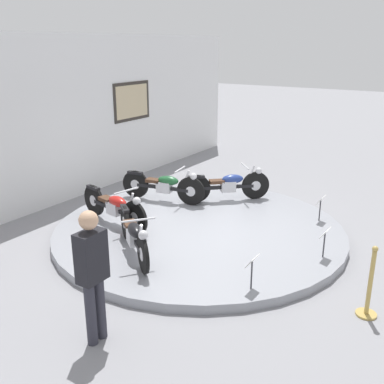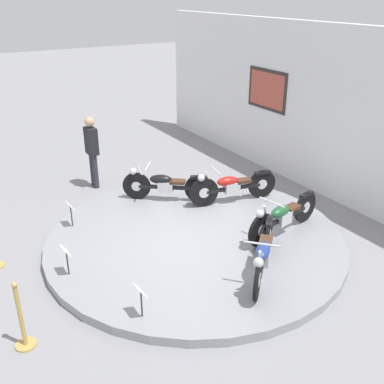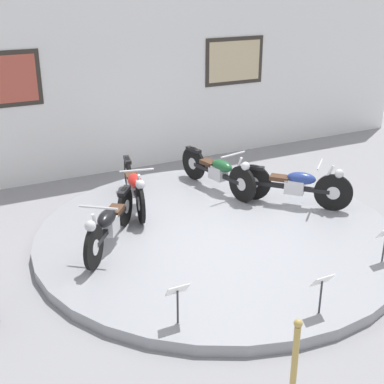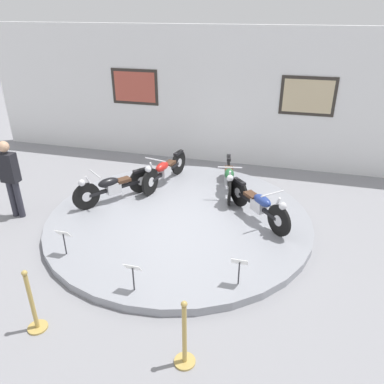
{
  "view_description": "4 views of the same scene",
  "coord_description": "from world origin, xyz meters",
  "px_view_note": "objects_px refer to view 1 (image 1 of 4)",
  "views": [
    {
      "loc": [
        -6.78,
        -4.22,
        3.5
      ],
      "look_at": [
        -0.26,
        -0.01,
        0.92
      ],
      "focal_mm": 42.0,
      "sensor_mm": 36.0,
      "label": 1
    },
    {
      "loc": [
        6.18,
        -3.87,
        4.36
      ],
      "look_at": [
        -0.28,
        0.09,
        0.9
      ],
      "focal_mm": 42.0,
      "sensor_mm": 36.0,
      "label": 2
    },
    {
      "loc": [
        -3.65,
        -6.37,
        3.8
      ],
      "look_at": [
        -0.25,
        0.37,
        0.69
      ],
      "focal_mm": 50.0,
      "sensor_mm": 36.0,
      "label": 3
    },
    {
      "loc": [
        2.06,
        -6.56,
        4.12
      ],
      "look_at": [
        0.28,
        0.03,
        0.73
      ],
      "focal_mm": 35.0,
      "sensor_mm": 36.0,
      "label": 4
    }
  ],
  "objects_px": {
    "motorcycle_blue": "(228,184)",
    "info_placard_front_centre": "(325,236)",
    "motorcycle_red": "(115,206)",
    "stanchion_post_left_of_entry": "(369,293)",
    "info_placard_front_left": "(252,265)",
    "visitor_standing": "(92,270)",
    "motorcycle_black": "(134,234)",
    "motorcycle_green": "(164,185)",
    "info_placard_front_right": "(321,203)"
  },
  "relations": [
    {
      "from": "motorcycle_red",
      "to": "info_placard_front_right",
      "type": "relative_size",
      "value": 3.81
    },
    {
      "from": "info_placard_front_left",
      "to": "visitor_standing",
      "type": "bearing_deg",
      "value": 148.63
    },
    {
      "from": "motorcycle_red",
      "to": "motorcycle_green",
      "type": "xyz_separation_m",
      "value": [
        1.6,
        -0.0,
        -0.0
      ]
    },
    {
      "from": "motorcycle_blue",
      "to": "motorcycle_red",
      "type": "bearing_deg",
      "value": 154.54
    },
    {
      "from": "motorcycle_red",
      "to": "info_placard_front_centre",
      "type": "bearing_deg",
      "value": -78.13
    },
    {
      "from": "motorcycle_red",
      "to": "visitor_standing",
      "type": "xyz_separation_m",
      "value": [
        -2.66,
        -2.09,
        0.44
      ]
    },
    {
      "from": "motorcycle_red",
      "to": "motorcycle_green",
      "type": "bearing_deg",
      "value": -0.02
    },
    {
      "from": "motorcycle_blue",
      "to": "info_placard_front_left",
      "type": "relative_size",
      "value": 2.9
    },
    {
      "from": "motorcycle_black",
      "to": "info_placard_front_centre",
      "type": "xyz_separation_m",
      "value": [
        1.62,
        -2.66,
        -0.01
      ]
    },
    {
      "from": "motorcycle_black",
      "to": "motorcycle_green",
      "type": "bearing_deg",
      "value": 25.54
    },
    {
      "from": "motorcycle_blue",
      "to": "info_placard_front_centre",
      "type": "height_order",
      "value": "motorcycle_blue"
    },
    {
      "from": "motorcycle_red",
      "to": "motorcycle_green",
      "type": "height_order",
      "value": "motorcycle_red"
    },
    {
      "from": "motorcycle_black",
      "to": "visitor_standing",
      "type": "height_order",
      "value": "visitor_standing"
    },
    {
      "from": "motorcycle_red",
      "to": "stanchion_post_left_of_entry",
      "type": "relative_size",
      "value": 1.9
    },
    {
      "from": "info_placard_front_left",
      "to": "visitor_standing",
      "type": "xyz_separation_m",
      "value": [
        -1.92,
        1.17,
        0.45
      ]
    },
    {
      "from": "motorcycle_blue",
      "to": "info_placard_front_left",
      "type": "distance_m",
      "value": 3.8
    },
    {
      "from": "info_placard_front_right",
      "to": "stanchion_post_left_of_entry",
      "type": "distance_m",
      "value": 3.04
    },
    {
      "from": "motorcycle_red",
      "to": "info_placard_front_left",
      "type": "xyz_separation_m",
      "value": [
        -0.74,
        -3.25,
        -0.02
      ]
    },
    {
      "from": "motorcycle_red",
      "to": "info_placard_front_left",
      "type": "height_order",
      "value": "motorcycle_red"
    },
    {
      "from": "motorcycle_green",
      "to": "info_placard_front_left",
      "type": "xyz_separation_m",
      "value": [
        -2.34,
        -3.25,
        -0.01
      ]
    },
    {
      "from": "motorcycle_red",
      "to": "motorcycle_blue",
      "type": "distance_m",
      "value": 2.68
    },
    {
      "from": "motorcycle_black",
      "to": "motorcycle_blue",
      "type": "height_order",
      "value": "motorcycle_blue"
    },
    {
      "from": "motorcycle_blue",
      "to": "info_placard_front_centre",
      "type": "relative_size",
      "value": 2.9
    },
    {
      "from": "motorcycle_black",
      "to": "motorcycle_blue",
      "type": "bearing_deg",
      "value": 0.06
    },
    {
      "from": "motorcycle_blue",
      "to": "info_placard_front_centre",
      "type": "xyz_separation_m",
      "value": [
        -1.62,
        -2.66,
        -0.01
      ]
    },
    {
      "from": "visitor_standing",
      "to": "motorcycle_black",
      "type": "bearing_deg",
      "value": 26.78
    },
    {
      "from": "info_placard_front_right",
      "to": "visitor_standing",
      "type": "distance_m",
      "value": 5.16
    },
    {
      "from": "motorcycle_green",
      "to": "info_placard_front_centre",
      "type": "xyz_separation_m",
      "value": [
        -0.8,
        -3.81,
        -0.01
      ]
    },
    {
      "from": "motorcycle_blue",
      "to": "motorcycle_black",
      "type": "bearing_deg",
      "value": -179.94
    },
    {
      "from": "motorcycle_black",
      "to": "info_placard_front_centre",
      "type": "relative_size",
      "value": 3.09
    },
    {
      "from": "motorcycle_green",
      "to": "info_placard_front_left",
      "type": "relative_size",
      "value": 3.81
    },
    {
      "from": "motorcycle_red",
      "to": "info_placard_front_centre",
      "type": "xyz_separation_m",
      "value": [
        0.8,
        -3.81,
        -0.02
      ]
    },
    {
      "from": "info_placard_front_right",
      "to": "stanchion_post_left_of_entry",
      "type": "height_order",
      "value": "stanchion_post_left_of_entry"
    },
    {
      "from": "stanchion_post_left_of_entry",
      "to": "visitor_standing",
      "type": "bearing_deg",
      "value": 131.49
    },
    {
      "from": "info_placard_front_left",
      "to": "info_placard_front_centre",
      "type": "distance_m",
      "value": 1.64
    },
    {
      "from": "motorcycle_green",
      "to": "visitor_standing",
      "type": "distance_m",
      "value": 4.76
    },
    {
      "from": "stanchion_post_left_of_entry",
      "to": "motorcycle_black",
      "type": "bearing_deg",
      "value": 98.32
    },
    {
      "from": "motorcycle_black",
      "to": "visitor_standing",
      "type": "bearing_deg",
      "value": -153.22
    },
    {
      "from": "motorcycle_red",
      "to": "stanchion_post_left_of_entry",
      "type": "height_order",
      "value": "stanchion_post_left_of_entry"
    },
    {
      "from": "motorcycle_red",
      "to": "motorcycle_green",
      "type": "relative_size",
      "value": 1.0
    },
    {
      "from": "info_placard_front_centre",
      "to": "info_placard_front_right",
      "type": "distance_m",
      "value": 1.64
    },
    {
      "from": "motorcycle_green",
      "to": "info_placard_front_centre",
      "type": "bearing_deg",
      "value": -101.86
    },
    {
      "from": "motorcycle_blue",
      "to": "info_placard_front_centre",
      "type": "distance_m",
      "value": 3.12
    },
    {
      "from": "visitor_standing",
      "to": "stanchion_post_left_of_entry",
      "type": "height_order",
      "value": "visitor_standing"
    },
    {
      "from": "motorcycle_black",
      "to": "stanchion_post_left_of_entry",
      "type": "relative_size",
      "value": 1.54
    },
    {
      "from": "info_placard_front_centre",
      "to": "info_placard_front_right",
      "type": "relative_size",
      "value": 1.0
    },
    {
      "from": "motorcycle_red",
      "to": "info_placard_front_centre",
      "type": "height_order",
      "value": "motorcycle_red"
    },
    {
      "from": "motorcycle_black",
      "to": "stanchion_post_left_of_entry",
      "type": "height_order",
      "value": "stanchion_post_left_of_entry"
    },
    {
      "from": "info_placard_front_right",
      "to": "stanchion_post_left_of_entry",
      "type": "relative_size",
      "value": 0.5
    },
    {
      "from": "motorcycle_blue",
      "to": "info_placard_front_right",
      "type": "height_order",
      "value": "motorcycle_blue"
    }
  ]
}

